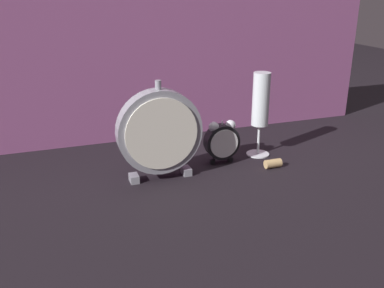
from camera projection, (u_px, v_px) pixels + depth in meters
ground_plane at (203, 178)px, 1.02m from camera, size 4.00×4.00×0.00m
fabric_backdrop_drape at (163, 30)px, 1.20m from camera, size 1.32×0.01×0.62m
alarm_clock_twin_bell at (222, 140)px, 1.09m from camera, size 0.09×0.03×0.11m
mantel_clock_silver at (160, 132)px, 0.98m from camera, size 0.20×0.04×0.24m
champagne_flute at (261, 105)px, 1.11m from camera, size 0.06×0.06×0.22m
wine_cork at (273, 164)px, 1.07m from camera, size 0.04×0.02×0.02m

